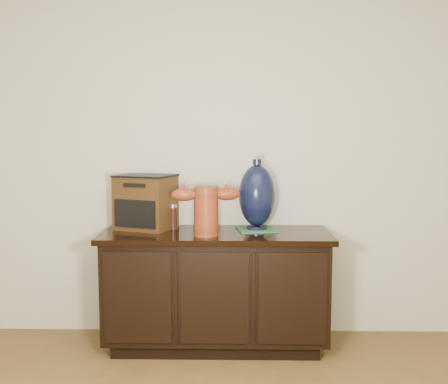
{
  "coord_description": "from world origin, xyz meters",
  "views": [
    {
      "loc": [
        0.11,
        -1.07,
        1.37
      ],
      "look_at": [
        0.05,
        2.18,
        1.02
      ],
      "focal_mm": 42.0,
      "sensor_mm": 36.0,
      "label": 1
    }
  ],
  "objects_px": {
    "sideboard": "(216,288)",
    "lamp_base": "(257,196)",
    "spray_can": "(173,217)",
    "terracotta_vessel": "(206,208)",
    "tv_radio": "(146,202)"
  },
  "relations": [
    {
      "from": "tv_radio",
      "to": "lamp_base",
      "type": "distance_m",
      "value": 0.73
    },
    {
      "from": "sideboard",
      "to": "lamp_base",
      "type": "bearing_deg",
      "value": 17.25
    },
    {
      "from": "tv_radio",
      "to": "lamp_base",
      "type": "height_order",
      "value": "lamp_base"
    },
    {
      "from": "sideboard",
      "to": "spray_can",
      "type": "height_order",
      "value": "spray_can"
    },
    {
      "from": "spray_can",
      "to": "sideboard",
      "type": "bearing_deg",
      "value": -19.78
    },
    {
      "from": "lamp_base",
      "to": "sideboard",
      "type": "bearing_deg",
      "value": -162.75
    },
    {
      "from": "tv_radio",
      "to": "spray_can",
      "type": "relative_size",
      "value": 2.61
    },
    {
      "from": "lamp_base",
      "to": "terracotta_vessel",
      "type": "bearing_deg",
      "value": -147.66
    },
    {
      "from": "sideboard",
      "to": "tv_radio",
      "type": "relative_size",
      "value": 3.36
    },
    {
      "from": "tv_radio",
      "to": "spray_can",
      "type": "distance_m",
      "value": 0.21
    },
    {
      "from": "tv_radio",
      "to": "sideboard",
      "type": "bearing_deg",
      "value": 6.75
    },
    {
      "from": "sideboard",
      "to": "lamp_base",
      "type": "distance_m",
      "value": 0.65
    },
    {
      "from": "tv_radio",
      "to": "lamp_base",
      "type": "xyz_separation_m",
      "value": [
        0.73,
        -0.03,
        0.05
      ]
    },
    {
      "from": "terracotta_vessel",
      "to": "spray_can",
      "type": "distance_m",
      "value": 0.33
    },
    {
      "from": "lamp_base",
      "to": "tv_radio",
      "type": "bearing_deg",
      "value": 177.32
    }
  ]
}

